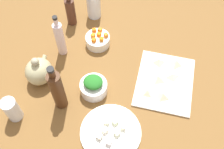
% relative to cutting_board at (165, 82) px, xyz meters
% --- Properties ---
extents(tabletop, '(1.90, 1.90, 0.03)m').
position_rel_cutting_board_xyz_m(tabletop, '(-0.06, 0.24, -0.02)').
color(tabletop, brown).
rests_on(tabletop, ground).
extents(cutting_board, '(0.34, 0.28, 0.01)m').
position_rel_cutting_board_xyz_m(cutting_board, '(0.00, 0.00, 0.00)').
color(cutting_board, silver).
rests_on(cutting_board, tabletop).
extents(plate_tofu, '(0.26, 0.26, 0.01)m').
position_rel_cutting_board_xyz_m(plate_tofu, '(-0.32, 0.17, 0.00)').
color(plate_tofu, white).
rests_on(plate_tofu, tabletop).
extents(bowl_greens, '(0.12, 0.12, 0.06)m').
position_rel_cutting_board_xyz_m(bowl_greens, '(-0.14, 0.30, 0.03)').
color(bowl_greens, white).
rests_on(bowl_greens, tabletop).
extents(bowl_carrots, '(0.12, 0.12, 0.05)m').
position_rel_cutting_board_xyz_m(bowl_carrots, '(0.13, 0.38, 0.02)').
color(bowl_carrots, white).
rests_on(bowl_carrots, tabletop).
extents(teapot, '(0.15, 0.12, 0.16)m').
position_rel_cutting_board_xyz_m(teapot, '(-0.16, 0.56, 0.06)').
color(teapot, tan).
rests_on(teapot, tabletop).
extents(bottle_0, '(0.04, 0.04, 0.25)m').
position_rel_cutting_board_xyz_m(bottle_0, '(0.02, 0.53, 0.10)').
color(bottle_0, silver).
rests_on(bottle_0, tabletop).
extents(bottle_1, '(0.06, 0.06, 0.28)m').
position_rel_cutting_board_xyz_m(bottle_1, '(-0.25, 0.42, 0.12)').
color(bottle_1, '#482814').
rests_on(bottle_1, tabletop).
extents(bottle_2, '(0.05, 0.05, 0.20)m').
position_rel_cutting_board_xyz_m(bottle_2, '(0.23, 0.56, 0.08)').
color(bottle_2, '#4A2A1D').
rests_on(bottle_2, tabletop).
extents(drinking_glass_0, '(0.07, 0.07, 0.14)m').
position_rel_cutting_board_xyz_m(drinking_glass_0, '(0.32, 0.47, 0.07)').
color(drinking_glass_0, white).
rests_on(drinking_glass_0, tabletop).
extents(drinking_glass_1, '(0.06, 0.06, 0.13)m').
position_rel_cutting_board_xyz_m(drinking_glass_1, '(-0.37, 0.59, 0.06)').
color(drinking_glass_1, white).
rests_on(drinking_glass_1, tabletop).
extents(carrot_cube_0, '(0.02, 0.02, 0.02)m').
position_rel_cutting_board_xyz_m(carrot_cube_0, '(0.09, 0.39, 0.06)').
color(carrot_cube_0, orange).
rests_on(carrot_cube_0, bowl_carrots).
extents(carrot_cube_1, '(0.02, 0.02, 0.02)m').
position_rel_cutting_board_xyz_m(carrot_cube_1, '(0.14, 0.37, 0.06)').
color(carrot_cube_1, orange).
rests_on(carrot_cube_1, bowl_carrots).
extents(carrot_cube_2, '(0.02, 0.02, 0.02)m').
position_rel_cutting_board_xyz_m(carrot_cube_2, '(0.11, 0.35, 0.06)').
color(carrot_cube_2, orange).
rests_on(carrot_cube_2, bowl_carrots).
extents(carrot_cube_3, '(0.02, 0.02, 0.02)m').
position_rel_cutting_board_xyz_m(carrot_cube_3, '(0.17, 0.38, 0.06)').
color(carrot_cube_3, orange).
rests_on(carrot_cube_3, bowl_carrots).
extents(carrot_cube_4, '(0.02, 0.02, 0.02)m').
position_rel_cutting_board_xyz_m(carrot_cube_4, '(0.12, 0.40, 0.06)').
color(carrot_cube_4, orange).
rests_on(carrot_cube_4, bowl_carrots).
extents(carrot_cube_5, '(0.03, 0.03, 0.02)m').
position_rel_cutting_board_xyz_m(carrot_cube_5, '(0.16, 0.41, 0.06)').
color(carrot_cube_5, orange).
rests_on(carrot_cube_5, bowl_carrots).
extents(carrot_cube_6, '(0.03, 0.03, 0.02)m').
position_rel_cutting_board_xyz_m(carrot_cube_6, '(0.14, 0.34, 0.06)').
color(carrot_cube_6, orange).
rests_on(carrot_cube_6, bowl_carrots).
extents(chopped_greens_mound, '(0.09, 0.10, 0.04)m').
position_rel_cutting_board_xyz_m(chopped_greens_mound, '(-0.14, 0.30, 0.07)').
color(chopped_greens_mound, '#247224').
rests_on(chopped_greens_mound, bowl_greens).
extents(tofu_cube_0, '(0.03, 0.03, 0.02)m').
position_rel_cutting_board_xyz_m(tofu_cube_0, '(-0.27, 0.16, 0.02)').
color(tofu_cube_0, '#E5F0CB').
rests_on(tofu_cube_0, plate_tofu).
extents(tofu_cube_1, '(0.03, 0.03, 0.02)m').
position_rel_cutting_board_xyz_m(tofu_cube_1, '(-0.32, 0.19, 0.02)').
color(tofu_cube_1, white).
rests_on(tofu_cube_1, plate_tofu).
extents(tofu_cube_2, '(0.03, 0.03, 0.02)m').
position_rel_cutting_board_xyz_m(tofu_cube_2, '(-0.32, 0.14, 0.02)').
color(tofu_cube_2, '#EDF6CA').
rests_on(tofu_cube_2, plate_tofu).
extents(tofu_cube_3, '(0.02, 0.02, 0.02)m').
position_rel_cutting_board_xyz_m(tofu_cube_3, '(-0.36, 0.16, 0.02)').
color(tofu_cube_3, white).
rests_on(tofu_cube_3, plate_tofu).
extents(tofu_cube_4, '(0.03, 0.03, 0.02)m').
position_rel_cutting_board_xyz_m(tofu_cube_4, '(-0.28, 0.20, 0.02)').
color(tofu_cube_4, white).
rests_on(tofu_cube_4, plate_tofu).
extents(tofu_cube_5, '(0.03, 0.03, 0.02)m').
position_rel_cutting_board_xyz_m(tofu_cube_5, '(-0.35, 0.20, 0.02)').
color(tofu_cube_5, white).
rests_on(tofu_cube_5, plate_tofu).
extents(tofu_cube_6, '(0.02, 0.02, 0.02)m').
position_rel_cutting_board_xyz_m(tofu_cube_6, '(-0.28, 0.12, 0.02)').
color(tofu_cube_6, white).
rests_on(tofu_cube_6, plate_tofu).
extents(dumpling_0, '(0.06, 0.06, 0.03)m').
position_rel_cutting_board_xyz_m(dumpling_0, '(0.00, 0.03, 0.02)').
color(dumpling_0, beige).
rests_on(dumpling_0, cutting_board).
extents(dumpling_1, '(0.06, 0.06, 0.02)m').
position_rel_cutting_board_xyz_m(dumpling_1, '(0.10, 0.05, 0.02)').
color(dumpling_1, beige).
rests_on(dumpling_1, cutting_board).
extents(dumpling_2, '(0.06, 0.07, 0.02)m').
position_rel_cutting_board_xyz_m(dumpling_2, '(0.04, -0.03, 0.02)').
color(dumpling_2, beige).
rests_on(dumpling_2, cutting_board).
extents(dumpling_3, '(0.06, 0.06, 0.03)m').
position_rel_cutting_board_xyz_m(dumpling_3, '(-0.08, -0.01, 0.02)').
color(dumpling_3, beige).
rests_on(dumpling_3, cutting_board).
extents(dumpling_4, '(0.06, 0.06, 0.02)m').
position_rel_cutting_board_xyz_m(dumpling_4, '(-0.09, 0.06, 0.02)').
color(dumpling_4, beige).
rests_on(dumpling_4, cutting_board).
extents(dumpling_5, '(0.06, 0.05, 0.03)m').
position_rel_cutting_board_xyz_m(dumpling_5, '(0.11, -0.03, 0.02)').
color(dumpling_5, beige).
rests_on(dumpling_5, cutting_board).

